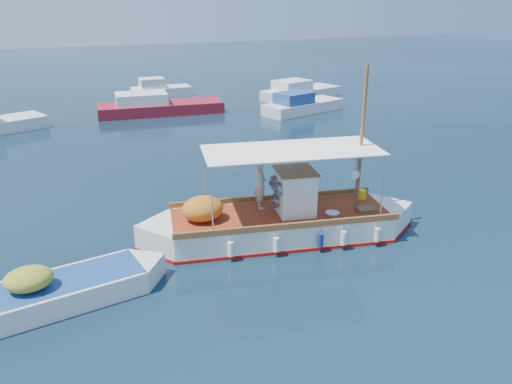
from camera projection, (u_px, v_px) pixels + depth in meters
name	position (u px, v px, depth m)	size (l,w,h in m)	color
ground	(268.00, 229.00, 18.74)	(160.00, 160.00, 0.00)	black
fishing_caique	(279.00, 223.00, 17.94)	(10.10, 4.13, 6.26)	white
dinghy	(60.00, 293.00, 14.12)	(6.17, 2.48, 1.53)	white
bg_boat_n	(157.00, 107.00, 37.06)	(9.29, 3.55, 1.80)	maroon
bg_boat_ne	(301.00, 106.00, 37.41)	(6.79, 3.91, 1.80)	silver
bg_boat_e	(299.00, 92.00, 42.77)	(7.54, 4.50, 1.80)	silver
bg_boat_far_n	(159.00, 91.00, 43.60)	(5.07, 2.02, 1.80)	silver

